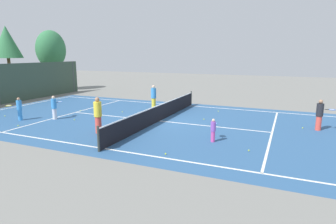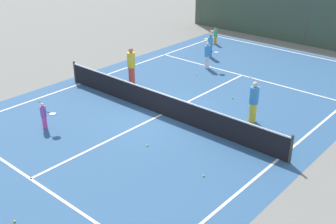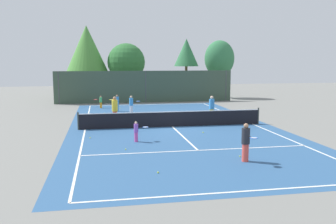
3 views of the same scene
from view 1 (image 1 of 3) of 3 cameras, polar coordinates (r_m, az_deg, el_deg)
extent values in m
plane|color=slate|center=(16.98, -1.75, -1.84)|extent=(80.00, 80.00, 0.00)
cube|color=#2D5684|center=(16.98, -1.75, -1.84)|extent=(13.00, 25.00, 0.00)
cube|color=white|center=(12.42, -12.66, -7.23)|extent=(0.10, 24.00, 0.01)
cube|color=white|center=(21.97, 4.34, 1.26)|extent=(0.10, 24.00, 0.01)
cube|color=white|center=(24.51, -28.08, 0.99)|extent=(11.00, 0.10, 0.01)
cube|color=white|center=(15.47, 20.30, -3.91)|extent=(11.00, 0.10, 0.01)
cube|color=white|center=(20.47, -18.20, -0.07)|extent=(11.00, 0.10, 0.01)
cube|color=white|center=(16.98, -1.75, -1.82)|extent=(0.10, 12.80, 0.01)
cylinder|color=#333833|center=(11.95, -13.90, -5.31)|extent=(0.10, 0.10, 1.10)
cylinder|color=#333833|center=(22.26, 4.70, 2.81)|extent=(0.10, 0.10, 1.10)
cube|color=black|center=(16.88, -1.76, -0.28)|extent=(11.80, 0.03, 0.95)
cube|color=white|center=(16.78, -1.77, 1.39)|extent=(11.80, 0.04, 0.05)
cylinder|color=#3F4447|center=(31.58, -18.60, 6.78)|extent=(0.12, 0.12, 3.20)
cylinder|color=brown|center=(33.70, -29.26, 6.48)|extent=(0.31, 0.31, 3.55)
cone|color=#337547|center=(33.65, -29.84, 12.20)|extent=(2.88, 2.88, 3.20)
cylinder|color=brown|center=(33.87, -22.19, 6.57)|extent=(0.41, 0.41, 2.91)
ellipsoid|color=#337547|center=(33.78, -22.58, 11.60)|extent=(3.38, 2.82, 4.06)
cylinder|color=#388CD8|center=(19.33, -27.72, -0.54)|extent=(0.24, 0.24, 0.65)
cylinder|color=#388CD8|center=(19.22, -27.89, 1.24)|extent=(0.30, 0.30, 0.57)
sphere|color=#A37556|center=(19.16, -28.00, 2.34)|extent=(0.18, 0.18, 0.18)
cylinder|color=black|center=(19.18, -28.78, 1.22)|extent=(0.19, 0.13, 0.03)
torus|color=yellow|center=(19.15, -29.52, 1.13)|extent=(0.45, 0.45, 0.03)
cylinder|color=silver|center=(19.15, -29.52, 1.13)|extent=(0.38, 0.38, 0.00)
cylinder|color=#E54C3F|center=(14.78, -13.89, -2.52)|extent=(0.32, 0.32, 0.86)
cylinder|color=yellow|center=(14.61, -14.04, 0.56)|extent=(0.40, 0.40, 0.76)
sphere|color=#A37556|center=(14.52, -14.14, 2.47)|extent=(0.23, 0.23, 0.23)
cylinder|color=yellow|center=(20.60, -2.91, 1.71)|extent=(0.30, 0.30, 0.82)
cylinder|color=#388CD8|center=(20.48, -2.94, 3.83)|extent=(0.37, 0.37, 0.71)
sphere|color=beige|center=(20.42, -2.95, 5.13)|extent=(0.22, 0.22, 0.22)
cylinder|color=#E54C3F|center=(16.88, 28.14, -2.00)|extent=(0.28, 0.28, 0.76)
cylinder|color=#232328|center=(16.74, 28.37, 0.39)|extent=(0.35, 0.35, 0.67)
sphere|color=#A37556|center=(16.67, 28.52, 1.86)|extent=(0.21, 0.21, 0.21)
cylinder|color=black|center=(16.83, 29.44, 0.45)|extent=(0.07, 0.20, 0.03)
torus|color=blue|center=(16.91, 30.25, 0.41)|extent=(0.39, 0.39, 0.03)
cylinder|color=silver|center=(16.91, 30.25, 0.41)|extent=(0.33, 0.33, 0.00)
cylinder|color=#D14799|center=(13.14, 9.07, -4.91)|extent=(0.19, 0.19, 0.51)
cylinder|color=purple|center=(13.01, 9.13, -2.90)|extent=(0.23, 0.23, 0.44)
sphere|color=beige|center=(12.94, 9.17, -1.66)|extent=(0.14, 0.14, 0.14)
cylinder|color=black|center=(13.26, 9.21, -2.53)|extent=(0.20, 0.07, 0.03)
torus|color=blue|center=(13.50, 9.28, -2.27)|extent=(0.39, 0.39, 0.03)
cylinder|color=silver|center=(13.50, 9.28, -2.27)|extent=(0.32, 0.32, 0.00)
cylinder|color=silver|center=(18.73, -21.95, -0.35)|extent=(0.25, 0.25, 0.68)
cylinder|color=#388CD8|center=(18.61, -22.10, 1.57)|extent=(0.31, 0.31, 0.60)
sphere|color=beige|center=(18.55, -22.19, 2.76)|extent=(0.18, 0.18, 0.18)
cylinder|color=black|center=(18.84, -21.50, 1.82)|extent=(0.20, 0.05, 0.03)
torus|color=blue|center=(19.03, -21.02, 1.95)|extent=(0.36, 0.36, 0.03)
cylinder|color=silver|center=(19.03, -21.02, 1.95)|extent=(0.30, 0.30, 0.00)
sphere|color=#CCE533|center=(19.75, -9.22, 0.04)|extent=(0.07, 0.07, 0.07)
sphere|color=#CCE533|center=(17.86, -28.03, -2.45)|extent=(0.07, 0.07, 0.07)
sphere|color=#CCE533|center=(17.44, 7.26, -1.46)|extent=(0.07, 0.07, 0.07)
sphere|color=#CCE533|center=(20.85, -17.22, 0.27)|extent=(0.07, 0.07, 0.07)
sphere|color=#CCE533|center=(17.49, -5.30, -1.38)|extent=(0.07, 0.07, 0.07)
sphere|color=#CCE533|center=(12.29, 16.02, -7.48)|extent=(0.07, 0.07, 0.07)
sphere|color=#CCE533|center=(21.01, -30.09, -0.71)|extent=(0.07, 0.07, 0.07)
sphere|color=#CCE533|center=(16.96, 25.57, -2.91)|extent=(0.07, 0.07, 0.07)
sphere|color=#CCE533|center=(18.13, -18.39, -1.47)|extent=(0.07, 0.07, 0.07)
sphere|color=#CCE533|center=(20.00, 10.11, 0.15)|extent=(0.07, 0.07, 0.07)
sphere|color=#CCE533|center=(11.44, -0.49, -8.46)|extent=(0.07, 0.07, 0.07)
camera|label=2|loc=(26.56, 35.99, 17.84)|focal=44.98mm
camera|label=3|loc=(19.00, 80.34, 2.89)|focal=39.23mm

